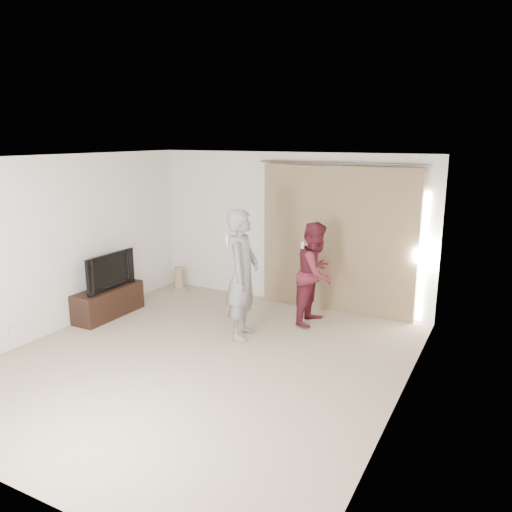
# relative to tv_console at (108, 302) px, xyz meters

# --- Properties ---
(floor) EXTENTS (5.50, 5.50, 0.00)m
(floor) POSITION_rel_tv_console_xyz_m (2.27, -0.71, -0.24)
(floor) COLOR tan
(floor) RESTS_ON ground
(wall_back) EXTENTS (5.00, 0.04, 2.60)m
(wall_back) POSITION_rel_tv_console_xyz_m (2.27, 2.04, 1.06)
(wall_back) COLOR silver
(wall_back) RESTS_ON ground
(wall_left) EXTENTS (0.04, 5.50, 2.60)m
(wall_left) POSITION_rel_tv_console_xyz_m (-0.23, -0.71, 1.06)
(wall_left) COLOR silver
(wall_left) RESTS_ON ground
(ceiling) EXTENTS (5.00, 5.50, 0.01)m
(ceiling) POSITION_rel_tv_console_xyz_m (2.27, -0.71, 2.36)
(ceiling) COLOR white
(ceiling) RESTS_ON wall_back
(curtain) EXTENTS (2.80, 0.11, 2.46)m
(curtain) POSITION_rel_tv_console_xyz_m (3.18, 1.97, 0.97)
(curtain) COLOR #8E7557
(curtain) RESTS_ON ground
(tv_console) EXTENTS (0.43, 1.23, 0.47)m
(tv_console) POSITION_rel_tv_console_xyz_m (0.00, 0.00, 0.00)
(tv_console) COLOR black
(tv_console) RESTS_ON ground
(tv) EXTENTS (0.14, 1.01, 0.58)m
(tv) POSITION_rel_tv_console_xyz_m (0.00, 0.00, 0.53)
(tv) COLOR black
(tv) RESTS_ON tv_console
(scratching_post) EXTENTS (0.32, 0.32, 0.43)m
(scratching_post) POSITION_rel_tv_console_xyz_m (0.17, 1.69, -0.06)
(scratching_post) COLOR tan
(scratching_post) RESTS_ON ground
(person_man) EXTENTS (0.58, 0.76, 1.87)m
(person_man) POSITION_rel_tv_console_xyz_m (2.35, 0.26, 0.70)
(person_man) COLOR gray
(person_man) RESTS_ON ground
(person_woman) EXTENTS (0.63, 0.79, 1.59)m
(person_woman) POSITION_rel_tv_console_xyz_m (3.07, 1.29, 0.56)
(person_woman) COLOR maroon
(person_woman) RESTS_ON ground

